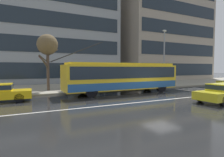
# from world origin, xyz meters

# --- Properties ---
(ground_plane) EXTENTS (160.00, 160.00, 0.00)m
(ground_plane) POSITION_xyz_m (0.00, 0.00, 0.00)
(ground_plane) COLOR #242425
(sidewalk_slab) EXTENTS (80.00, 10.00, 0.14)m
(sidewalk_slab) POSITION_xyz_m (0.00, 9.92, 0.07)
(sidewalk_slab) COLOR gray
(sidewalk_slab) RESTS_ON ground_plane
(crosswalk_stripe_edge_near) EXTENTS (0.44, 4.40, 0.01)m
(crosswalk_stripe_edge_near) POSITION_xyz_m (5.41, 1.46, 0.00)
(crosswalk_stripe_edge_near) COLOR beige
(crosswalk_stripe_edge_near) RESTS_ON ground_plane
(crosswalk_stripe_inner_a) EXTENTS (0.44, 4.40, 0.01)m
(crosswalk_stripe_inner_a) POSITION_xyz_m (6.31, 1.46, 0.00)
(crosswalk_stripe_inner_a) COLOR beige
(crosswalk_stripe_inner_a) RESTS_ON ground_plane
(crosswalk_stripe_center) EXTENTS (0.44, 4.40, 0.01)m
(crosswalk_stripe_center) POSITION_xyz_m (7.21, 1.46, 0.00)
(crosswalk_stripe_center) COLOR beige
(crosswalk_stripe_center) RESTS_ON ground_plane
(crosswalk_stripe_inner_b) EXTENTS (0.44, 4.40, 0.01)m
(crosswalk_stripe_inner_b) POSITION_xyz_m (8.11, 1.46, 0.00)
(crosswalk_stripe_inner_b) COLOR beige
(crosswalk_stripe_inner_b) RESTS_ON ground_plane
(lane_centre_line) EXTENTS (72.00, 0.14, 0.01)m
(lane_centre_line) POSITION_xyz_m (0.00, -1.20, 0.00)
(lane_centre_line) COLOR silver
(lane_centre_line) RESTS_ON ground_plane
(trolleybus) EXTENTS (12.04, 2.69, 4.62)m
(trolleybus) POSITION_xyz_m (-1.77, 3.32, 1.56)
(trolleybus) COLOR yellow
(trolleybus) RESTS_ON ground_plane
(bus_shelter) EXTENTS (3.71, 1.77, 2.44)m
(bus_shelter) POSITION_xyz_m (-4.38, 6.52, 1.99)
(bus_shelter) COLOR gray
(bus_shelter) RESTS_ON sidewalk_slab
(pedestrian_at_shelter) EXTENTS (0.39, 0.39, 1.68)m
(pedestrian_at_shelter) POSITION_xyz_m (-5.57, 7.64, 1.14)
(pedestrian_at_shelter) COLOR #58454A
(pedestrian_at_shelter) RESTS_ON sidewalk_slab
(pedestrian_approaching_curb) EXTENTS (1.30, 1.30, 1.95)m
(pedestrian_approaching_curb) POSITION_xyz_m (-2.69, 7.31, 1.71)
(pedestrian_approaching_curb) COLOR black
(pedestrian_approaching_curb) RESTS_ON sidewalk_slab
(street_lamp) EXTENTS (0.60, 0.32, 6.97)m
(street_lamp) POSITION_xyz_m (5.69, 6.03, 4.24)
(street_lamp) COLOR gray
(street_lamp) RESTS_ON sidewalk_slab
(street_tree_bare) EXTENTS (2.17, 2.07, 5.53)m
(street_tree_bare) POSITION_xyz_m (-7.99, 7.35, 4.56)
(street_tree_bare) COLOR brown
(street_tree_bare) RESTS_ON sidewalk_slab
(office_tower_corner_left) EXTENTS (22.00, 11.22, 18.78)m
(office_tower_corner_left) POSITION_xyz_m (-6.19, 20.98, 9.40)
(office_tower_corner_left) COLOR #91989E
(office_tower_corner_left) RESTS_ON ground_plane
(office_tower_corner_right) EXTENTS (19.68, 15.71, 27.23)m
(office_tower_corner_right) POSITION_xyz_m (16.73, 21.32, 13.62)
(office_tower_corner_right) COLOR #A29584
(office_tower_corner_right) RESTS_ON ground_plane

